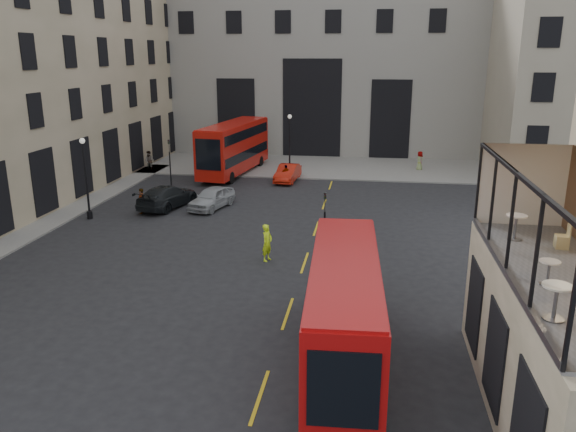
# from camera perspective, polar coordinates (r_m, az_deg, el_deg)

# --- Properties ---
(ground) EXTENTS (140.00, 140.00, 0.00)m
(ground) POSITION_cam_1_polar(r_m,az_deg,el_deg) (18.51, 3.53, -18.36)
(ground) COLOR black
(ground) RESTS_ON ground
(host_frontage) EXTENTS (3.00, 11.00, 4.50)m
(host_frontage) POSITION_cam_1_polar(r_m,az_deg,el_deg) (18.10, 25.16, -12.56)
(host_frontage) COLOR #C5B294
(host_frontage) RESTS_ON ground
(cafe_floor) EXTENTS (3.00, 10.00, 0.10)m
(cafe_floor) POSITION_cam_1_polar(r_m,az_deg,el_deg) (17.18, 26.07, -5.77)
(cafe_floor) COLOR slate
(cafe_floor) RESTS_ON host_frontage
(gateway) EXTENTS (35.00, 10.60, 18.00)m
(gateway) POSITION_cam_1_polar(r_m,az_deg,el_deg) (63.51, 2.99, 15.18)
(gateway) COLOR gray
(gateway) RESTS_ON ground
(pavement_far) EXTENTS (40.00, 12.00, 0.12)m
(pavement_far) POSITION_cam_1_polar(r_m,az_deg,el_deg) (54.69, 0.78, 5.20)
(pavement_far) COLOR slate
(pavement_far) RESTS_ON ground
(traffic_light_near) EXTENTS (0.16, 0.20, 3.80)m
(traffic_light_near) POSITION_cam_1_polar(r_m,az_deg,el_deg) (28.46, 3.74, -0.30)
(traffic_light_near) COLOR black
(traffic_light_near) RESTS_ON ground
(traffic_light_far) EXTENTS (0.16, 0.20, 3.80)m
(traffic_light_far) POSITION_cam_1_polar(r_m,az_deg,el_deg) (46.83, -11.94, 5.93)
(traffic_light_far) COLOR black
(traffic_light_far) RESTS_ON ground
(street_lamp_a) EXTENTS (0.36, 0.36, 5.33)m
(street_lamp_a) POSITION_cam_1_polar(r_m,az_deg,el_deg) (38.71, -19.79, 3.16)
(street_lamp_a) COLOR black
(street_lamp_a) RESTS_ON ground
(street_lamp_b) EXTENTS (0.36, 0.36, 5.33)m
(street_lamp_b) POSITION_cam_1_polar(r_m,az_deg,el_deg) (50.38, 0.17, 6.95)
(street_lamp_b) COLOR black
(street_lamp_b) RESTS_ON ground
(bus_near) EXTENTS (2.72, 10.00, 3.95)m
(bus_near) POSITION_cam_1_polar(r_m,az_deg,el_deg) (19.24, 5.72, -9.34)
(bus_near) COLOR #A30B0B
(bus_near) RESTS_ON ground
(bus_far) EXTENTS (4.07, 11.70, 4.57)m
(bus_far) POSITION_cam_1_polar(r_m,az_deg,el_deg) (50.76, -5.49, 7.14)
(bus_far) COLOR #B3140C
(bus_far) RESTS_ON ground
(car_a) EXTENTS (2.82, 4.70, 1.50)m
(car_a) POSITION_cam_1_polar(r_m,az_deg,el_deg) (39.71, -7.75, 1.84)
(car_a) COLOR #969A9E
(car_a) RESTS_ON ground
(car_b) EXTENTS (1.88, 4.47, 1.43)m
(car_b) POSITION_cam_1_polar(r_m,az_deg,el_deg) (47.73, -0.03, 4.38)
(car_b) COLOR #B31A0B
(car_b) RESTS_ON ground
(car_c) EXTENTS (3.42, 5.80, 1.58)m
(car_c) POSITION_cam_1_polar(r_m,az_deg,el_deg) (40.48, -12.16, 1.96)
(car_c) COLOR black
(car_c) RESTS_ON ground
(bicycle) EXTENTS (1.78, 1.15, 0.88)m
(bicycle) POSITION_cam_1_polar(r_m,az_deg,el_deg) (29.21, 5.24, -4.00)
(bicycle) COLOR gray
(bicycle) RESTS_ON ground
(cyclist) EXTENTS (0.70, 0.84, 1.97)m
(cyclist) POSITION_cam_1_polar(r_m,az_deg,el_deg) (29.33, -2.14, -2.72)
(cyclist) COLOR #D3FF1A
(cyclist) RESTS_ON ground
(pedestrian_a) EXTENTS (0.92, 0.73, 1.86)m
(pedestrian_a) POSITION_cam_1_polar(r_m,az_deg,el_deg) (53.55, -13.88, 5.44)
(pedestrian_a) COLOR gray
(pedestrian_a) RESTS_ON ground
(pedestrian_b) EXTENTS (1.22, 1.33, 1.80)m
(pedestrian_b) POSITION_cam_1_polar(r_m,az_deg,el_deg) (48.31, -6.75, 4.63)
(pedestrian_b) COLOR gray
(pedestrian_b) RESTS_ON ground
(pedestrian_c) EXTENTS (0.99, 0.71, 1.56)m
(pedestrian_c) POSITION_cam_1_polar(r_m,az_deg,el_deg) (46.98, -0.19, 4.27)
(pedestrian_c) COLOR gray
(pedestrian_c) RESTS_ON ground
(pedestrian_d) EXTENTS (0.81, 1.02, 1.81)m
(pedestrian_d) POSITION_cam_1_polar(r_m,az_deg,el_deg) (53.53, 13.23, 5.45)
(pedestrian_d) COLOR gray
(pedestrian_d) RESTS_ON ground
(pedestrian_e) EXTENTS (0.42, 0.63, 1.74)m
(pedestrian_e) POSITION_cam_1_polar(r_m,az_deg,el_deg) (39.30, -14.70, 1.48)
(pedestrian_e) COLOR gray
(pedestrian_e) RESTS_ON ground
(cafe_table_near) EXTENTS (0.68, 0.68, 0.85)m
(cafe_table_near) POSITION_cam_1_polar(r_m,az_deg,el_deg) (14.27, 25.59, -7.41)
(cafe_table_near) COLOR white
(cafe_table_near) RESTS_ON cafe_floor
(cafe_table_mid) EXTENTS (0.54, 0.54, 0.68)m
(cafe_table_mid) POSITION_cam_1_polar(r_m,az_deg,el_deg) (16.29, 24.99, -4.91)
(cafe_table_mid) COLOR silver
(cafe_table_mid) RESTS_ON cafe_floor
(cafe_table_far) EXTENTS (0.66, 0.66, 0.83)m
(cafe_table_far) POSITION_cam_1_polar(r_m,az_deg,el_deg) (19.79, 22.15, -0.69)
(cafe_table_far) COLOR white
(cafe_table_far) RESTS_ON cafe_floor
(cafe_chair_d) EXTENTS (0.41, 0.41, 0.78)m
(cafe_chair_d) POSITION_cam_1_polar(r_m,az_deg,el_deg) (19.58, 26.08, -2.29)
(cafe_chair_d) COLOR tan
(cafe_chair_d) RESTS_ON cafe_floor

